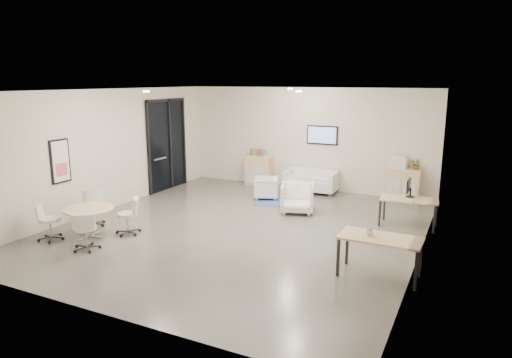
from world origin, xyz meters
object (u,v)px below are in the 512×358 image
object	(u,v)px
armchair_left	(266,187)
armchair_right	(297,197)
desk_front	(380,241)
sideboard_right	(402,185)
desk_rear	(409,201)
round_table	(89,212)
sideboard_left	(259,170)
loveseat	(311,182)

from	to	relation	value
armchair_left	armchair_right	distance (m)	1.67
armchair_left	desk_front	xyz separation A→B (m)	(4.11, -4.09, 0.31)
sideboard_right	desk_rear	xyz separation A→B (m)	(0.50, -2.37, 0.14)
armchair_left	round_table	bearing A→B (deg)	-47.66
desk_rear	round_table	distance (m)	7.36
sideboard_left	loveseat	distance (m)	1.89
sideboard_right	desk_front	size ratio (longest dim) A/B	0.67
loveseat	desk_front	bearing A→B (deg)	-61.01
desk_front	round_table	xyz separation A→B (m)	(-6.21, -0.68, -0.09)
desk_front	round_table	size ratio (longest dim) A/B	1.31
armchair_right	desk_front	world-z (taller)	armchair_right
sideboard_right	loveseat	distance (m)	2.72
sideboard_right	loveseat	xyz separation A→B (m)	(-2.71, -0.15, -0.15)
sideboard_right	round_table	distance (m)	8.51
loveseat	armchair_right	distance (m)	2.35
sideboard_right	desk_front	distance (m)	5.60
sideboard_left	desk_front	bearing A→B (deg)	-47.90
armchair_right	desk_front	size ratio (longest dim) A/B	0.60
loveseat	armchair_left	distance (m)	1.64
sideboard_left	loveseat	size ratio (longest dim) A/B	0.61
sideboard_left	armchair_left	distance (m)	1.77
loveseat	desk_front	size ratio (longest dim) A/B	1.13
sideboard_right	armchair_right	xyz separation A→B (m)	(-2.29, -2.46, -0.05)
armchair_left	armchair_right	xyz separation A→B (m)	(1.36, -0.97, 0.07)
loveseat	desk_front	distance (m)	6.29
armchair_right	round_table	size ratio (longest dim) A/B	0.78
sideboard_left	desk_front	xyz separation A→B (m)	(5.04, -5.58, 0.17)
sideboard_right	armchair_right	distance (m)	3.36
sideboard_left	armchair_right	world-z (taller)	sideboard_left
desk_front	sideboard_left	bearing A→B (deg)	132.93
loveseat	desk_rear	size ratio (longest dim) A/B	1.18
sideboard_right	armchair_left	xyz separation A→B (m)	(-3.66, -1.49, -0.13)
armchair_left	round_table	world-z (taller)	armchair_left
armchair_left	sideboard_left	bearing A→B (deg)	-171.89
sideboard_left	desk_rear	world-z (taller)	sideboard_left
armchair_right	desk_front	distance (m)	4.16
armchair_left	sideboard_right	bearing A→B (deg)	88.29
desk_rear	sideboard_right	bearing A→B (deg)	96.29
loveseat	armchair_right	bearing A→B (deg)	-80.91
loveseat	sideboard_right	bearing A→B (deg)	1.86
sideboard_right	desk_rear	bearing A→B (deg)	-78.15
desk_rear	round_table	xyz separation A→B (m)	(-6.25, -3.89, -0.04)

